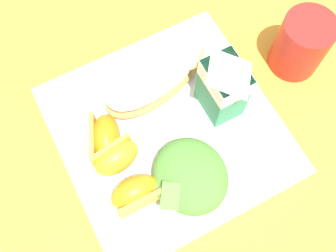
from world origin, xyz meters
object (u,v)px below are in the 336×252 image
at_px(green_salad_pile, 190,176).
at_px(milk_carton, 226,86).
at_px(orange_wedge_rear, 135,193).
at_px(orange_wedge_middle, 116,157).
at_px(white_plate, 168,131).
at_px(orange_wedge_front, 105,137).
at_px(cheesy_pizza_bread, 156,73).
at_px(drinking_red_cup, 301,44).

bearing_deg(green_salad_pile, milk_carton, 129.14).
bearing_deg(orange_wedge_rear, orange_wedge_middle, -178.86).
relative_size(white_plate, orange_wedge_front, 4.04).
bearing_deg(green_salad_pile, white_plate, 173.41).
xyz_separation_m(cheesy_pizza_bread, milk_carton, (0.08, 0.06, 0.04)).
bearing_deg(cheesy_pizza_bread, orange_wedge_middle, -50.01).
bearing_deg(green_salad_pile, orange_wedge_rear, -99.83).
xyz_separation_m(green_salad_pile, orange_wedge_middle, (-0.06, -0.07, -0.00)).
bearing_deg(drinking_red_cup, orange_wedge_middle, -85.30).
bearing_deg(cheesy_pizza_bread, orange_wedge_rear, -35.83).
height_order(orange_wedge_front, orange_wedge_middle, same).
xyz_separation_m(cheesy_pizza_bread, orange_wedge_rear, (0.13, -0.10, 0.00)).
height_order(orange_wedge_rear, drinking_red_cup, drinking_red_cup).
xyz_separation_m(white_plate, cheesy_pizza_bread, (-0.07, 0.02, 0.03)).
bearing_deg(cheesy_pizza_bread, drinking_red_cup, 73.12).
xyz_separation_m(orange_wedge_front, drinking_red_cup, (0.01, 0.29, 0.01)).
xyz_separation_m(cheesy_pizza_bread, drinking_red_cup, (0.06, 0.19, 0.01)).
relative_size(orange_wedge_rear, drinking_red_cup, 0.68).
bearing_deg(orange_wedge_middle, cheesy_pizza_bread, 129.99).
xyz_separation_m(green_salad_pile, milk_carton, (-0.07, 0.09, 0.04)).
bearing_deg(orange_wedge_front, cheesy_pizza_bread, 117.65).
relative_size(white_plate, green_salad_pile, 2.80).
xyz_separation_m(orange_wedge_front, orange_wedge_middle, (0.03, 0.00, 0.00)).
distance_m(orange_wedge_front, orange_wedge_middle, 0.03).
bearing_deg(drinking_red_cup, milk_carton, -82.38).
distance_m(milk_carton, orange_wedge_middle, 0.16).
distance_m(orange_wedge_front, drinking_red_cup, 0.29).
xyz_separation_m(orange_wedge_rear, drinking_red_cup, (-0.08, 0.29, 0.01)).
height_order(white_plate, cheesy_pizza_bread, cheesy_pizza_bread).
height_order(milk_carton, orange_wedge_rear, milk_carton).
distance_m(orange_wedge_middle, drinking_red_cup, 0.29).
height_order(cheesy_pizza_bread, green_salad_pile, green_salad_pile).
relative_size(milk_carton, orange_wedge_middle, 1.70).
xyz_separation_m(milk_carton, orange_wedge_middle, (0.01, -0.16, -0.04)).
xyz_separation_m(cheesy_pizza_bread, orange_wedge_front, (0.05, -0.10, 0.00)).
bearing_deg(orange_wedge_front, white_plate, 75.37).
relative_size(cheesy_pizza_bread, orange_wedge_middle, 2.87).
height_order(green_salad_pile, orange_wedge_middle, green_salad_pile).
distance_m(cheesy_pizza_bread, drinking_red_cup, 0.20).
relative_size(cheesy_pizza_bread, orange_wedge_front, 2.68).
bearing_deg(milk_carton, green_salad_pile, -50.86).
distance_m(white_plate, green_salad_pile, 0.08).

